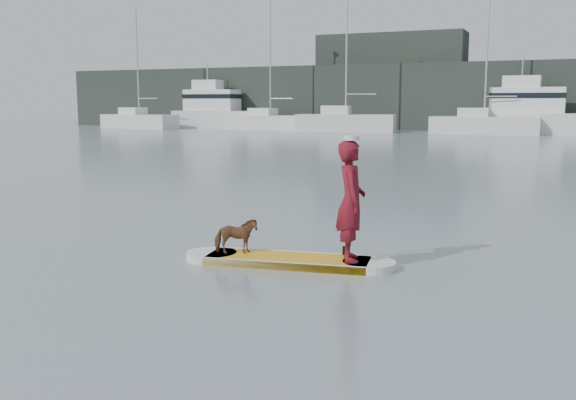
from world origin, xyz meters
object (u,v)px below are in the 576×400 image
at_px(sailboat_a, 139,120).
at_px(motor_yacht_b, 217,110).
at_px(paddler, 351,201).
at_px(motor_yacht_a, 534,113).
at_px(dog, 236,236).
at_px(paddleboard, 288,260).
at_px(sailboat_b, 270,121).
at_px(sailboat_c, 345,122).
at_px(sailboat_d, 483,123).

height_order(sailboat_a, motor_yacht_b, sailboat_a).
distance_m(paddler, motor_yacht_a, 45.99).
height_order(dog, motor_yacht_a, motor_yacht_a).
height_order(paddleboard, sailboat_b, sailboat_b).
bearing_deg(dog, paddleboard, -112.03).
bearing_deg(motor_yacht_b, motor_yacht_a, -4.61).
xyz_separation_m(sailboat_a, motor_yacht_b, (6.49, 3.96, 0.94)).
relative_size(dog, sailboat_c, 0.06).
relative_size(paddler, sailboat_c, 0.15).
relative_size(sailboat_c, motor_yacht_a, 1.17).
bearing_deg(sailboat_d, motor_yacht_b, 171.55).
distance_m(paddler, dog, 1.90).
bearing_deg(paddler, sailboat_d, -19.66).
bearing_deg(motor_yacht_b, sailboat_c, -15.41).
bearing_deg(motor_yacht_b, sailboat_b, -19.99).
bearing_deg(paddleboard, sailboat_b, 105.95).
xyz_separation_m(sailboat_a, motor_yacht_a, (35.92, 3.03, 0.91)).
distance_m(dog, motor_yacht_b, 54.51).
distance_m(sailboat_b, sailboat_d, 18.99).
bearing_deg(sailboat_c, dog, -82.39).
height_order(sailboat_b, sailboat_c, sailboat_b).
relative_size(paddler, motor_yacht_a, 0.18).
xyz_separation_m(paddleboard, sailboat_a, (-34.53, 43.12, 0.74)).
relative_size(sailboat_a, sailboat_d, 0.94).
bearing_deg(motor_yacht_b, sailboat_d, -8.72).
bearing_deg(sailboat_d, motor_yacht_a, 22.59).
height_order(paddler, dog, paddler).
relative_size(motor_yacht_a, motor_yacht_b, 1.07).
height_order(sailboat_c, motor_yacht_a, sailboat_c).
xyz_separation_m(sailboat_c, motor_yacht_a, (15.07, 2.28, 0.82)).
bearing_deg(sailboat_b, sailboat_a, -166.65).
relative_size(dog, motor_yacht_b, 0.07).
height_order(dog, sailboat_b, sailboat_b).
xyz_separation_m(paddleboard, sailboat_d, (-2.32, 44.41, 0.82)).
relative_size(sailboat_b, motor_yacht_a, 1.20).
xyz_separation_m(paddleboard, sailboat_c, (-13.69, 43.86, 0.83)).
xyz_separation_m(paddler, dog, (-1.78, -0.29, -0.62)).
relative_size(paddleboard, sailboat_c, 0.27).
distance_m(paddleboard, motor_yacht_a, 46.19).
bearing_deg(sailboat_a, sailboat_c, 7.98).
xyz_separation_m(sailboat_b, motor_yacht_b, (-6.74, 2.08, 0.90)).
distance_m(paddleboard, sailboat_a, 55.25).
xyz_separation_m(paddler, sailboat_a, (-35.48, 42.96, -0.21)).
bearing_deg(paddleboard, dog, -180.00).
xyz_separation_m(motor_yacht_a, motor_yacht_b, (-29.43, 0.93, 0.04)).
bearing_deg(sailboat_b, sailboat_c, -3.13).
bearing_deg(motor_yacht_b, paddler, -61.09).
xyz_separation_m(paddler, motor_yacht_b, (-28.99, 46.92, 0.73)).
relative_size(paddler, sailboat_b, 0.15).
height_order(paddleboard, motor_yacht_b, motor_yacht_b).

